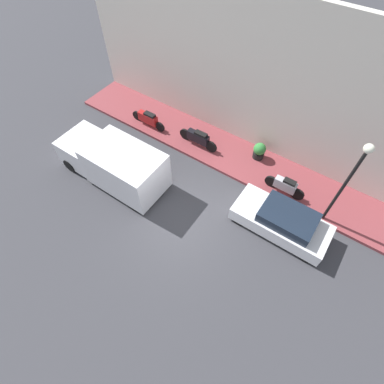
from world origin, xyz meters
The scene contains 10 objects.
ground_plane centered at (0.00, 0.00, 0.00)m, with size 60.00×60.00×0.00m, color #38383D.
sidewalk centered at (4.39, 0.00, 0.07)m, with size 2.46×18.07×0.15m.
building_facade centered at (5.77, 0.00, 3.46)m, with size 0.30×18.07×6.91m.
parked_car centered at (1.95, -3.60, 0.60)m, with size 1.63×3.83×1.25m.
delivery_van centered at (0.22, 3.77, 1.03)m, with size 2.02×5.10×2.04m.
motorcycle_black centered at (3.97, 1.76, 0.62)m, with size 0.30×2.15×0.88m.
motorcycle_red centered at (3.73, 4.73, 0.59)m, with size 0.30×2.09×0.82m.
scooter_silver centered at (3.66, -2.97, 0.61)m, with size 0.30×1.81×0.87m.
streetlamp centered at (3.38, -4.90, 2.94)m, with size 0.33×0.33×4.22m.
potted_plant centered at (4.93, -1.09, 0.58)m, with size 0.59×0.59×0.85m.
Camera 1 is at (-5.10, -4.10, 10.84)m, focal length 28.00 mm.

